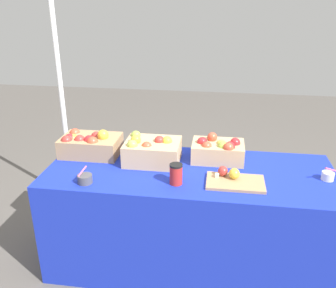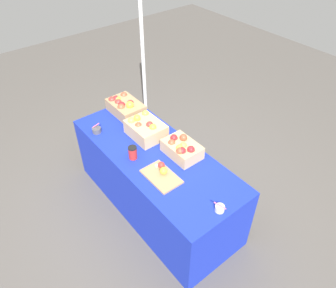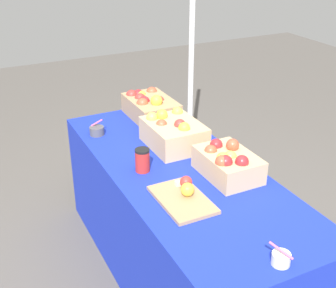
# 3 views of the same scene
# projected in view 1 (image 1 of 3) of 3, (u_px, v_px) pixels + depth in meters

# --- Properties ---
(ground_plane) EXTENTS (10.00, 10.00, 0.00)m
(ground_plane) POSITION_uv_depth(u_px,v_px,m) (188.00, 260.00, 2.71)
(ground_plane) COLOR #56514C
(table) EXTENTS (1.90, 0.76, 0.74)m
(table) POSITION_uv_depth(u_px,v_px,m) (189.00, 217.00, 2.57)
(table) COLOR #192DB7
(table) RESTS_ON ground_plane
(apple_crate_left) EXTENTS (0.41, 0.28, 0.19)m
(apple_crate_left) POSITION_uv_depth(u_px,v_px,m) (89.00, 144.00, 2.63)
(apple_crate_left) COLOR tan
(apple_crate_left) RESTS_ON table
(apple_crate_middle) EXTENTS (0.37, 0.29, 0.20)m
(apple_crate_middle) POSITION_uv_depth(u_px,v_px,m) (152.00, 151.00, 2.52)
(apple_crate_middle) COLOR tan
(apple_crate_middle) RESTS_ON table
(apple_crate_right) EXTENTS (0.36, 0.25, 0.18)m
(apple_crate_right) POSITION_uv_depth(u_px,v_px,m) (218.00, 150.00, 2.54)
(apple_crate_right) COLOR tan
(apple_crate_right) RESTS_ON table
(cutting_board_front) EXTENTS (0.35, 0.22, 0.09)m
(cutting_board_front) POSITION_uv_depth(u_px,v_px,m) (233.00, 179.00, 2.26)
(cutting_board_front) COLOR tan
(cutting_board_front) RESTS_ON table
(sample_bowl_near) EXTENTS (0.09, 0.08, 0.10)m
(sample_bowl_near) POSITION_uv_depth(u_px,v_px,m) (328.00, 176.00, 2.29)
(sample_bowl_near) COLOR silver
(sample_bowl_near) RESTS_ON table
(sample_bowl_mid) EXTENTS (0.09, 0.09, 0.10)m
(sample_bowl_mid) POSITION_uv_depth(u_px,v_px,m) (85.00, 179.00, 2.25)
(sample_bowl_mid) COLOR #4C4C51
(sample_bowl_mid) RESTS_ON table
(coffee_cup) EXTENTS (0.08, 0.08, 0.13)m
(coffee_cup) POSITION_uv_depth(u_px,v_px,m) (176.00, 174.00, 2.23)
(coffee_cup) COLOR red
(coffee_cup) RESTS_ON table
(tent_pole) EXTENTS (0.04, 0.04, 1.94)m
(tent_pole) POSITION_uv_depth(u_px,v_px,m) (62.00, 100.00, 3.15)
(tent_pole) COLOR white
(tent_pole) RESTS_ON ground_plane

